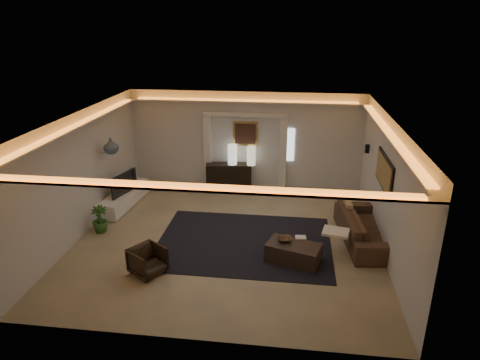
# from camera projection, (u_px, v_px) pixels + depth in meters

# --- Properties ---
(floor) EXTENTS (7.00, 7.00, 0.00)m
(floor) POSITION_uv_depth(u_px,v_px,m) (229.00, 237.00, 10.19)
(floor) COLOR tan
(floor) RESTS_ON ground
(ceiling) EXTENTS (7.00, 7.00, 0.00)m
(ceiling) POSITION_uv_depth(u_px,v_px,m) (227.00, 118.00, 9.16)
(ceiling) COLOR white
(ceiling) RESTS_ON ground
(wall_back) EXTENTS (7.00, 0.00, 7.00)m
(wall_back) POSITION_uv_depth(u_px,v_px,m) (245.00, 140.00, 12.93)
(wall_back) COLOR silver
(wall_back) RESTS_ON ground
(wall_front) EXTENTS (7.00, 0.00, 7.00)m
(wall_front) POSITION_uv_depth(u_px,v_px,m) (193.00, 263.00, 6.43)
(wall_front) COLOR silver
(wall_front) RESTS_ON ground
(wall_left) EXTENTS (0.00, 7.00, 7.00)m
(wall_left) POSITION_uv_depth(u_px,v_px,m) (82.00, 174.00, 10.09)
(wall_left) COLOR silver
(wall_left) RESTS_ON ground
(wall_right) EXTENTS (0.00, 7.00, 7.00)m
(wall_right) POSITION_uv_depth(u_px,v_px,m) (387.00, 188.00, 9.27)
(wall_right) COLOR silver
(wall_right) RESTS_ON ground
(cove_soffit) EXTENTS (7.00, 7.00, 0.04)m
(cove_soffit) POSITION_uv_depth(u_px,v_px,m) (227.00, 130.00, 9.26)
(cove_soffit) COLOR silver
(cove_soffit) RESTS_ON ceiling
(daylight_slit) EXTENTS (0.25, 0.03, 1.00)m
(daylight_slit) POSITION_uv_depth(u_px,v_px,m) (290.00, 145.00, 12.78)
(daylight_slit) COLOR white
(daylight_slit) RESTS_ON wall_back
(area_rug) EXTENTS (4.00, 3.00, 0.01)m
(area_rug) POSITION_uv_depth(u_px,v_px,m) (244.00, 242.00, 9.96)
(area_rug) COLOR black
(area_rug) RESTS_ON ground
(pilaster_left) EXTENTS (0.22, 0.20, 2.20)m
(pilaster_left) POSITION_uv_depth(u_px,v_px,m) (208.00, 150.00, 13.09)
(pilaster_left) COLOR silver
(pilaster_left) RESTS_ON ground
(pilaster_right) EXTENTS (0.22, 0.20, 2.20)m
(pilaster_right) POSITION_uv_depth(u_px,v_px,m) (283.00, 153.00, 12.82)
(pilaster_right) COLOR silver
(pilaster_right) RESTS_ON ground
(alcove_header) EXTENTS (2.52, 0.20, 0.12)m
(alcove_header) POSITION_uv_depth(u_px,v_px,m) (245.00, 114.00, 12.55)
(alcove_header) COLOR silver
(alcove_header) RESTS_ON wall_back
(painting_frame) EXTENTS (0.74, 0.04, 0.74)m
(painting_frame) POSITION_uv_depth(u_px,v_px,m) (245.00, 134.00, 12.83)
(painting_frame) COLOR tan
(painting_frame) RESTS_ON wall_back
(painting_canvas) EXTENTS (0.62, 0.02, 0.62)m
(painting_canvas) POSITION_uv_depth(u_px,v_px,m) (245.00, 134.00, 12.80)
(painting_canvas) COLOR #4C2D1E
(painting_canvas) RESTS_ON wall_back
(art_panel_frame) EXTENTS (0.04, 1.64, 0.74)m
(art_panel_frame) POSITION_uv_depth(u_px,v_px,m) (385.00, 172.00, 9.46)
(art_panel_frame) COLOR black
(art_panel_frame) RESTS_ON wall_right
(art_panel_gold) EXTENTS (0.02, 1.50, 0.62)m
(art_panel_gold) POSITION_uv_depth(u_px,v_px,m) (383.00, 172.00, 9.47)
(art_panel_gold) COLOR tan
(art_panel_gold) RESTS_ON wall_right
(wall_sconce) EXTENTS (0.12, 0.12, 0.22)m
(wall_sconce) POSITION_uv_depth(u_px,v_px,m) (367.00, 149.00, 11.24)
(wall_sconce) COLOR black
(wall_sconce) RESTS_ON wall_right
(wall_niche) EXTENTS (0.10, 0.55, 0.04)m
(wall_niche) POSITION_uv_depth(u_px,v_px,m) (108.00, 149.00, 11.31)
(wall_niche) COLOR silver
(wall_niche) RESTS_ON wall_left
(console) EXTENTS (1.42, 0.60, 0.69)m
(console) POSITION_uv_depth(u_px,v_px,m) (229.00, 174.00, 13.12)
(console) COLOR black
(console) RESTS_ON ground
(lamp_left) EXTENTS (0.33, 0.33, 0.61)m
(lamp_left) POSITION_uv_depth(u_px,v_px,m) (232.00, 153.00, 12.86)
(lamp_left) COLOR white
(lamp_left) RESTS_ON console
(lamp_right) EXTENTS (0.33, 0.33, 0.57)m
(lamp_right) POSITION_uv_depth(u_px,v_px,m) (251.00, 154.00, 12.80)
(lamp_right) COLOR beige
(lamp_right) RESTS_ON console
(media_ledge) EXTENTS (0.71, 2.18, 0.40)m
(media_ledge) POSITION_uv_depth(u_px,v_px,m) (124.00, 198.00, 11.86)
(media_ledge) COLOR white
(media_ledge) RESTS_ON ground
(tv) EXTENTS (1.02, 0.41, 0.59)m
(tv) POSITION_uv_depth(u_px,v_px,m) (121.00, 182.00, 11.55)
(tv) COLOR black
(tv) RESTS_ON media_ledge
(figurine) EXTENTS (0.16, 0.16, 0.39)m
(figurine) POSITION_uv_depth(u_px,v_px,m) (133.00, 175.00, 12.40)
(figurine) COLOR black
(figurine) RESTS_ON media_ledge
(ginger_jar) EXTENTS (0.49, 0.49, 0.40)m
(ginger_jar) POSITION_uv_depth(u_px,v_px,m) (111.00, 146.00, 10.82)
(ginger_jar) COLOR #3D4C5D
(ginger_jar) RESTS_ON wall_niche
(plant) EXTENTS (0.48, 0.48, 0.67)m
(plant) POSITION_uv_depth(u_px,v_px,m) (100.00, 219.00, 10.36)
(plant) COLOR #2F5D1E
(plant) RESTS_ON ground
(sofa) EXTENTS (2.46, 1.18, 0.69)m
(sofa) POSITION_uv_depth(u_px,v_px,m) (364.00, 227.00, 9.92)
(sofa) COLOR #502F21
(sofa) RESTS_ON ground
(throw_blanket) EXTENTS (0.64, 0.56, 0.06)m
(throw_blanket) POSITION_uv_depth(u_px,v_px,m) (336.00, 232.00, 9.28)
(throw_blanket) COLOR beige
(throw_blanket) RESTS_ON sofa
(throw_pillow) EXTENTS (0.19, 0.46, 0.45)m
(throw_pillow) POSITION_uv_depth(u_px,v_px,m) (348.00, 210.00, 10.34)
(throw_pillow) COLOR tan
(throw_pillow) RESTS_ON sofa
(coffee_table) EXTENTS (1.25, 0.92, 0.42)m
(coffee_table) POSITION_uv_depth(u_px,v_px,m) (293.00, 253.00, 9.12)
(coffee_table) COLOR black
(coffee_table) RESTS_ON ground
(bowl) EXTENTS (0.35, 0.35, 0.07)m
(bowl) POSITION_uv_depth(u_px,v_px,m) (285.00, 239.00, 9.19)
(bowl) COLOR #4A351F
(bowl) RESTS_ON coffee_table
(magazine) EXTENTS (0.24, 0.18, 0.03)m
(magazine) POSITION_uv_depth(u_px,v_px,m) (301.00, 237.00, 9.31)
(magazine) COLOR silver
(magazine) RESTS_ON coffee_table
(armchair) EXTENTS (0.88, 0.87, 0.58)m
(armchair) POSITION_uv_depth(u_px,v_px,m) (148.00, 261.00, 8.67)
(armchair) COLOR black
(armchair) RESTS_ON ground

